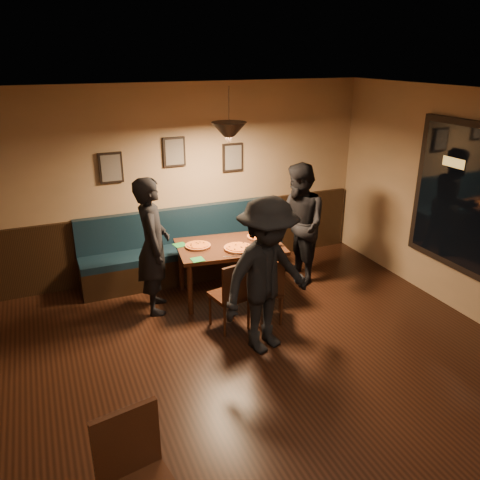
{
  "coord_description": "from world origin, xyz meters",
  "views": [
    {
      "loc": [
        -1.82,
        -3.2,
        3.18
      ],
      "look_at": [
        0.41,
        2.05,
        0.95
      ],
      "focal_mm": 36.13,
      "sensor_mm": 36.0,
      "label": 1
    }
  ],
  "objects": [
    {
      "name": "floor",
      "position": [
        0.0,
        0.0,
        0.0
      ],
      "size": [
        7.0,
        7.0,
        0.0
      ],
      "primitive_type": "plane",
      "color": "black",
      "rests_on": "ground"
    },
    {
      "name": "ceiling",
      "position": [
        0.0,
        0.0,
        2.8
      ],
      "size": [
        7.0,
        7.0,
        0.0
      ],
      "primitive_type": "plane",
      "rotation": [
        3.14,
        0.0,
        0.0
      ],
      "color": "silver",
      "rests_on": "ground"
    },
    {
      "name": "wall_back",
      "position": [
        0.0,
        3.5,
        1.4
      ],
      "size": [
        6.0,
        0.0,
        6.0
      ],
      "primitive_type": "plane",
      "rotation": [
        1.57,
        0.0,
        0.0
      ],
      "color": "#8C704F",
      "rests_on": "ground"
    },
    {
      "name": "wainscot",
      "position": [
        0.0,
        3.47,
        0.5
      ],
      "size": [
        5.88,
        0.06,
        1.0
      ],
      "primitive_type": "cube",
      "color": "black",
      "rests_on": "ground"
    },
    {
      "name": "booth_bench",
      "position": [
        0.0,
        3.2,
        0.5
      ],
      "size": [
        3.0,
        0.6,
        1.0
      ],
      "primitive_type": null,
      "color": "#0F232D",
      "rests_on": "ground"
    },
    {
      "name": "picture_left",
      "position": [
        -0.9,
        3.47,
        1.7
      ],
      "size": [
        0.32,
        0.04,
        0.42
      ],
      "primitive_type": "cube",
      "color": "black",
      "rests_on": "wall_back"
    },
    {
      "name": "picture_center",
      "position": [
        0.0,
        3.47,
        1.85
      ],
      "size": [
        0.32,
        0.04,
        0.42
      ],
      "primitive_type": "cube",
      "color": "black",
      "rests_on": "wall_back"
    },
    {
      "name": "picture_right",
      "position": [
        0.9,
        3.47,
        1.7
      ],
      "size": [
        0.32,
        0.04,
        0.42
      ],
      "primitive_type": "cube",
      "color": "black",
      "rests_on": "wall_back"
    },
    {
      "name": "pendant_lamp",
      "position": [
        0.41,
        2.4,
        2.25
      ],
      "size": [
        0.44,
        0.44,
        0.25
      ],
      "primitive_type": "cone",
      "rotation": [
        3.14,
        0.0,
        0.0
      ],
      "color": "black",
      "rests_on": "ceiling"
    },
    {
      "name": "dining_table",
      "position": [
        0.41,
        2.4,
        0.38
      ],
      "size": [
        1.51,
        1.08,
        0.75
      ],
      "primitive_type": "cube",
      "rotation": [
        0.0,
        0.0,
        -0.13
      ],
      "color": "black",
      "rests_on": "floor"
    },
    {
      "name": "chair_near_left",
      "position": [
        0.09,
        1.63,
        0.45
      ],
      "size": [
        0.47,
        0.47,
        0.9
      ],
      "primitive_type": null,
      "rotation": [
        0.0,
        0.0,
        0.19
      ],
      "color": "black",
      "rests_on": "floor"
    },
    {
      "name": "chair_near_right",
      "position": [
        0.62,
        1.63,
        0.43
      ],
      "size": [
        0.5,
        0.5,
        0.86
      ],
      "primitive_type": null,
      "rotation": [
        0.0,
        0.0,
        -0.44
      ],
      "color": "black",
      "rests_on": "floor"
    },
    {
      "name": "diner_left",
      "position": [
        -0.62,
        2.42,
        0.89
      ],
      "size": [
        0.55,
        0.72,
        1.78
      ],
      "primitive_type": "imported",
      "rotation": [
        0.0,
        0.0,
        1.36
      ],
      "color": "black",
      "rests_on": "floor"
    },
    {
      "name": "diner_right",
      "position": [
        1.48,
        2.42,
        0.88
      ],
      "size": [
        0.73,
        0.9,
        1.76
      ],
      "primitive_type": "imported",
      "rotation": [
        0.0,
        0.0,
        -1.65
      ],
      "color": "black",
      "rests_on": "floor"
    },
    {
      "name": "diner_front",
      "position": [
        0.31,
        1.06,
        0.9
      ],
      "size": [
        1.3,
        0.97,
        1.79
      ],
      "primitive_type": "imported",
      "rotation": [
        0.0,
        0.0,
        0.29
      ],
      "color": "black",
      "rests_on": "floor"
    },
    {
      "name": "pizza_a",
      "position": [
        -0.0,
        2.5,
        0.77
      ],
      "size": [
        0.39,
        0.39,
        0.04
      ],
      "primitive_type": "cylinder",
      "rotation": [
        0.0,
        0.0,
        -0.14
      ],
      "color": "#C96E26",
      "rests_on": "dining_table"
    },
    {
      "name": "pizza_b",
      "position": [
        0.46,
        2.21,
        0.77
      ],
      "size": [
        0.42,
        0.42,
        0.04
      ],
      "primitive_type": "cylinder",
      "rotation": [
        0.0,
        0.0,
        -0.12
      ],
      "color": "orange",
      "rests_on": "dining_table"
    },
    {
      "name": "pizza_c",
      "position": [
        0.88,
        2.5,
        0.77
      ],
      "size": [
        0.38,
        0.38,
        0.04
      ],
      "primitive_type": "cylinder",
      "rotation": [
        0.0,
        0.0,
        -0.23
      ],
      "color": "orange",
      "rests_on": "dining_table"
    },
    {
      "name": "soda_glass",
      "position": [
        0.98,
        2.13,
        0.83
      ],
      "size": [
        0.09,
        0.09,
        0.16
      ],
      "primitive_type": "cylinder",
      "rotation": [
        0.0,
        0.0,
        0.34
      ],
      "color": "black",
      "rests_on": "dining_table"
    },
    {
      "name": "tabasco_bottle",
      "position": [
        0.99,
        2.38,
        0.81
      ],
      "size": [
        0.03,
        0.03,
        0.11
      ],
      "primitive_type": "cylinder",
      "rotation": [
        0.0,
        0.0,
        -0.06
      ],
      "color": "#911704",
      "rests_on": "dining_table"
    },
    {
      "name": "napkin_a",
      "position": [
        -0.21,
        2.66,
        0.75
      ],
      "size": [
        0.19,
        0.19,
        0.01
      ],
      "primitive_type": "cube",
      "rotation": [
        0.0,
        0.0,
        0.16
      ],
      "color": "#1B662A",
      "rests_on": "dining_table"
    },
    {
      "name": "napkin_b",
      "position": [
        -0.14,
        2.1,
        0.75
      ],
      "size": [
        0.16,
        0.16,
        0.01
      ],
      "primitive_type": "cube",
      "rotation": [
        0.0,
        0.0,
        0.03
      ],
      "color": "#207A35",
      "rests_on": "dining_table"
    },
    {
      "name": "cutlery_set",
      "position": [
        0.34,
        2.03,
        0.75
      ],
      "size": [
        0.17,
        0.08,
        0.0
      ],
      "primitive_type": "cube",
      "rotation": [
        0.0,
        0.0,
        1.19
      ],
      "color": "silver",
      "rests_on": "dining_table"
    }
  ]
}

